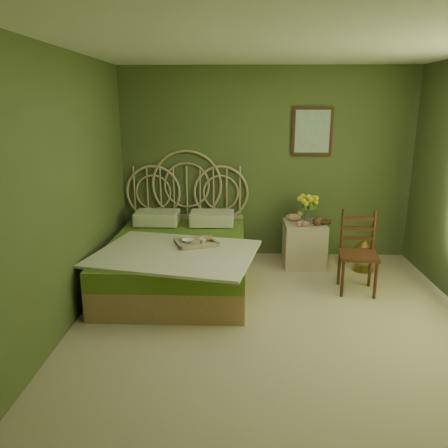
{
  "coord_description": "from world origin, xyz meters",
  "views": [
    {
      "loc": [
        -0.38,
        -3.79,
        2.1
      ],
      "look_at": [
        -0.54,
        1.0,
        0.78
      ],
      "focal_mm": 35.0,
      "sensor_mm": 36.0,
      "label": 1
    }
  ],
  "objects_px": {
    "bed": "(179,256)",
    "nightstand": "(305,239)",
    "chair": "(357,246)",
    "birdcage": "(364,255)"
  },
  "relations": [
    {
      "from": "bed",
      "to": "nightstand",
      "type": "relative_size",
      "value": 2.35
    },
    {
      "from": "nightstand",
      "to": "chair",
      "type": "distance_m",
      "value": 0.93
    },
    {
      "from": "chair",
      "to": "nightstand",
      "type": "bearing_deg",
      "value": 128.41
    },
    {
      "from": "bed",
      "to": "nightstand",
      "type": "distance_m",
      "value": 1.72
    },
    {
      "from": "bed",
      "to": "chair",
      "type": "relative_size",
      "value": 2.55
    },
    {
      "from": "chair",
      "to": "birdcage",
      "type": "xyz_separation_m",
      "value": [
        0.27,
        0.59,
        -0.32
      ]
    },
    {
      "from": "nightstand",
      "to": "chair",
      "type": "relative_size",
      "value": 1.08
    },
    {
      "from": "nightstand",
      "to": "birdcage",
      "type": "height_order",
      "value": "nightstand"
    },
    {
      "from": "bed",
      "to": "nightstand",
      "type": "xyz_separation_m",
      "value": [
        1.61,
        0.62,
        0.04
      ]
    },
    {
      "from": "nightstand",
      "to": "birdcage",
      "type": "xyz_separation_m",
      "value": [
        0.75,
        -0.19,
        -0.16
      ]
    }
  ]
}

